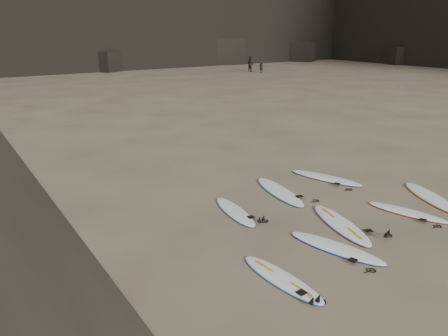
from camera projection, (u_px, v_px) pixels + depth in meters
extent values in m
plane|color=#897559|center=(369.00, 220.00, 12.10)|extent=(240.00, 240.00, 0.00)
cube|color=black|center=(105.00, 61.00, 51.65)|extent=(4.23, 4.46, 2.33)
cube|color=black|center=(221.00, 51.00, 61.15)|extent=(5.95, 5.19, 3.59)
cube|color=black|center=(299.00, 51.00, 66.48)|extent=(5.31, 5.56, 2.88)
cube|color=black|center=(400.00, 55.00, 61.21)|extent=(4.39, 4.01, 2.41)
ellipsoid|color=white|center=(282.00, 278.00, 9.20)|extent=(0.69, 2.34, 0.08)
ellipsoid|color=white|center=(336.00, 247.00, 10.49)|extent=(1.24, 2.56, 0.09)
ellipsoid|color=white|center=(341.00, 224.00, 11.72)|extent=(1.41, 2.77, 0.10)
ellipsoid|color=white|center=(407.00, 212.00, 12.50)|extent=(1.15, 2.32, 0.08)
ellipsoid|color=white|center=(431.00, 197.00, 13.55)|extent=(1.74, 2.75, 0.10)
ellipsoid|color=white|center=(235.00, 211.00, 12.54)|extent=(0.90, 2.34, 0.08)
ellipsoid|color=white|center=(280.00, 191.00, 14.04)|extent=(1.20, 2.85, 0.10)
ellipsoid|color=white|center=(326.00, 178.00, 15.31)|extent=(1.43, 2.72, 0.10)
imported|color=black|center=(261.00, 66.00, 49.78)|extent=(0.45, 0.63, 1.62)
imported|color=black|center=(250.00, 64.00, 51.25)|extent=(0.75, 0.92, 1.77)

